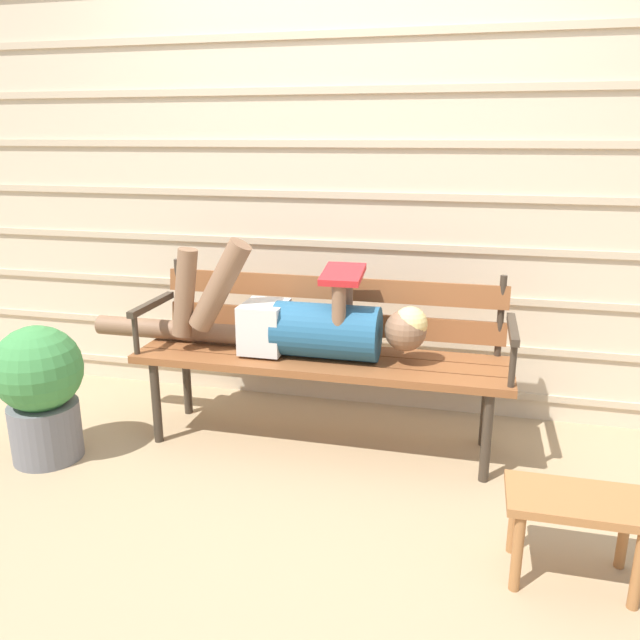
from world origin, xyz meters
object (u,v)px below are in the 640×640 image
(park_bench, at_px, (323,344))
(footstool, at_px, (576,513))
(potted_plant, at_px, (40,388))
(reclining_person, at_px, (296,323))

(park_bench, height_order, footstool, park_bench)
(footstool, distance_m, potted_plant, 2.29)
(reclining_person, bearing_deg, park_bench, 30.02)
(reclining_person, distance_m, potted_plant, 1.20)
(park_bench, distance_m, footstool, 1.36)
(park_bench, xyz_separation_m, reclining_person, (-0.12, -0.07, 0.12))
(park_bench, bearing_deg, reclining_person, -149.98)
(park_bench, height_order, reclining_person, reclining_person)
(reclining_person, bearing_deg, footstool, -32.58)
(footstool, relative_size, potted_plant, 0.71)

